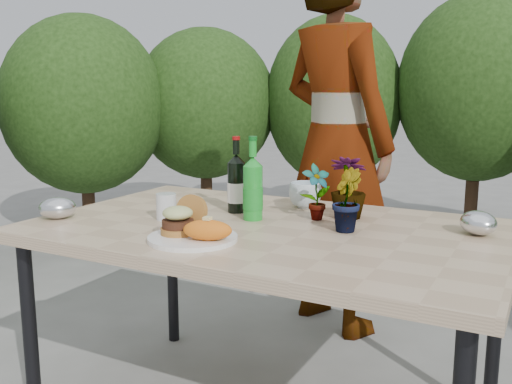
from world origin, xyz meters
The scene contains 17 objects.
patio_table centered at (0.00, 0.00, 0.69)m, with size 1.60×1.00×0.75m.
shrub_hedge centered at (-0.07, 1.60, 1.06)m, with size 6.75×4.98×1.94m.
dinner_plate centered at (-0.11, -0.29, 0.76)m, with size 0.28×0.28×0.01m, color white.
burger_stack centered at (-0.17, -0.27, 0.81)m, with size 0.11×0.16×0.11m.
sweet_potato centered at (-0.05, -0.31, 0.80)m, with size 0.15×0.08×0.06m, color orange.
grilled_veg centered at (-0.10, -0.19, 0.78)m, with size 0.08×0.05×0.03m.
wine_bottle centered at (-0.20, 0.14, 0.86)m, with size 0.07×0.07×0.29m.
sparkling_water centered at (-0.08, 0.06, 0.86)m, with size 0.07×0.07×0.30m.
plastic_cup centered at (-0.36, -0.09, 0.80)m, with size 0.07×0.07×0.10m, color silver.
seedling_left centered at (0.12, 0.16, 0.85)m, with size 0.11×0.07×0.20m, color #2B6021.
seedling_mid centered at (0.26, 0.06, 0.85)m, with size 0.11×0.09×0.21m, color #1F531C.
seedling_right centered at (0.21, 0.24, 0.86)m, with size 0.13×0.13×0.23m, color #236121.
blue_bowl centered at (0.00, 0.33, 0.80)m, with size 0.13×0.13×0.10m, color silver.
foil_packet_left centered at (-0.72, -0.26, 0.79)m, with size 0.13×0.11×0.08m, color silver.
foil_packet_right centered at (0.66, 0.21, 0.79)m, with size 0.13×0.11×0.08m, color silver.
person centered at (-0.11, 0.99, 0.95)m, with size 0.69×0.45×1.89m, color #9F664F.
terracotta_pot centered at (-1.48, 2.07, 0.07)m, with size 0.17×0.17×0.14m.
Camera 1 is at (0.86, -1.71, 1.22)m, focal length 40.00 mm.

